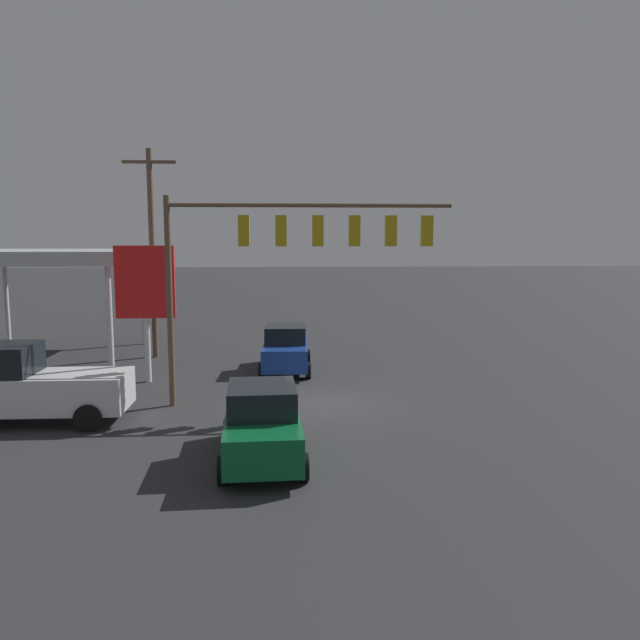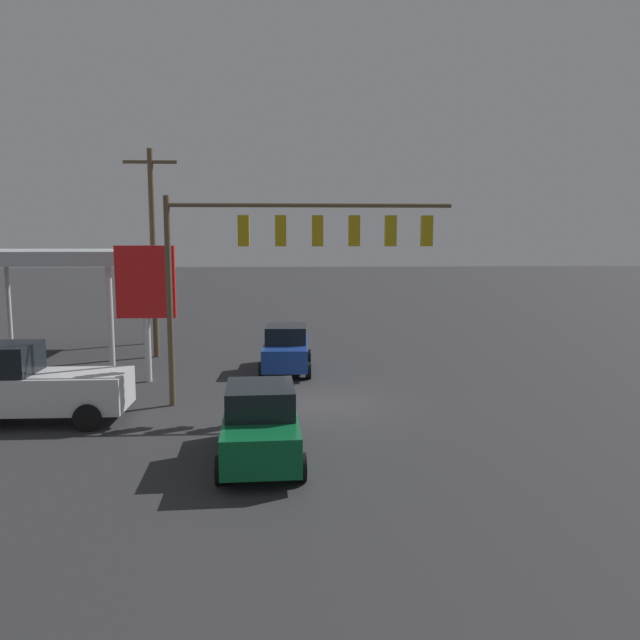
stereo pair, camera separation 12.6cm
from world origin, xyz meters
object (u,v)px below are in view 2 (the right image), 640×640
(traffic_signal_assembly, at_px, (296,243))
(sedan_far, at_px, (286,349))
(pickup_parked, at_px, (34,386))
(price_sign, at_px, (146,287))
(sedan_waiting, at_px, (261,424))
(utility_pole, at_px, (153,249))

(traffic_signal_assembly, xyz_separation_m, sedan_far, (0.33, -5.18, -4.42))
(traffic_signal_assembly, height_order, pickup_parked, traffic_signal_assembly)
(price_sign, relative_size, sedan_waiting, 1.17)
(price_sign, relative_size, sedan_far, 1.18)
(utility_pole, height_order, price_sign, utility_pole)
(price_sign, height_order, sedan_waiting, price_sign)
(pickup_parked, bearing_deg, sedan_far, -138.04)
(sedan_far, distance_m, sedan_waiting, 10.58)
(price_sign, height_order, pickup_parked, price_sign)
(sedan_waiting, xyz_separation_m, pickup_parked, (6.94, -3.67, 0.16))
(pickup_parked, bearing_deg, price_sign, -113.55)
(traffic_signal_assembly, xyz_separation_m, pickup_parked, (7.92, 1.71, -4.26))
(price_sign, bearing_deg, utility_pole, -81.74)
(price_sign, height_order, sedan_far, price_sign)
(traffic_signal_assembly, xyz_separation_m, sedan_waiting, (0.98, 5.38, -4.42))
(sedan_far, bearing_deg, traffic_signal_assembly, 5.68)
(traffic_signal_assembly, relative_size, sedan_waiting, 2.08)
(sedan_far, relative_size, pickup_parked, 0.86)
(sedan_waiting, bearing_deg, price_sign, -154.69)
(utility_pole, relative_size, pickup_parked, 1.83)
(price_sign, xyz_separation_m, pickup_parked, (2.26, 5.25, -2.56))
(traffic_signal_assembly, distance_m, price_sign, 6.89)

